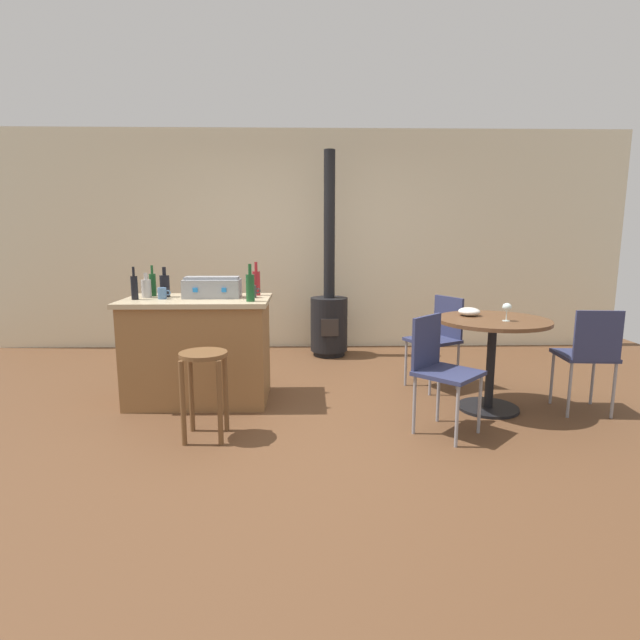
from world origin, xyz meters
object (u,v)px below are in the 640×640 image
(wine_glass, at_px, (507,308))
(bottle_0, at_px, (134,287))
(folding_chair_near, at_px, (589,352))
(toolbox, at_px, (212,288))
(folding_chair_left, at_px, (440,365))
(serving_bowl, at_px, (469,312))
(bottle_4, at_px, (250,287))
(bottle_2, at_px, (256,282))
(wooden_stool, at_px, (204,375))
(folding_chair_far, at_px, (438,334))
(dining_table, at_px, (492,341))
(wood_stove, at_px, (329,309))
(kitchen_island, at_px, (199,350))
(cup_0, at_px, (162,293))
(bottle_3, at_px, (146,288))
(bottle_5, at_px, (165,285))
(bottle_1, at_px, (153,284))
(cup_1, at_px, (252,291))

(wine_glass, bearing_deg, bottle_0, 173.71)
(folding_chair_near, bearing_deg, toolbox, 171.29)
(folding_chair_left, relative_size, serving_bowl, 4.76)
(folding_chair_left, bearing_deg, bottle_4, 159.11)
(bottle_2, height_order, serving_bowl, bottle_2)
(serving_bowl, bearing_deg, wine_glass, -51.13)
(wooden_stool, height_order, folding_chair_near, folding_chair_near)
(folding_chair_far, xyz_separation_m, bottle_0, (-2.67, -0.41, 0.50))
(dining_table, distance_m, folding_chair_far, 0.70)
(wood_stove, bearing_deg, kitchen_island, -126.65)
(bottle_0, xyz_separation_m, cup_0, (0.22, 0.04, -0.06))
(bottle_3, relative_size, bottle_5, 0.81)
(bottle_4, bearing_deg, wooden_stool, -112.87)
(kitchen_island, distance_m, bottle_1, 0.72)
(folding_chair_far, relative_size, bottle_4, 2.81)
(folding_chair_far, bearing_deg, kitchen_island, -171.09)
(bottle_5, bearing_deg, bottle_1, 147.07)
(folding_chair_far, xyz_separation_m, wine_glass, (0.34, -0.74, 0.37))
(wood_stove, distance_m, cup_1, 1.78)
(folding_chair_far, bearing_deg, serving_bowl, -75.41)
(dining_table, distance_m, bottle_2, 2.07)
(bottle_1, height_order, cup_0, bottle_1)
(wooden_stool, height_order, cup_1, cup_1)
(bottle_2, relative_size, bottle_3, 1.40)
(wooden_stool, xyz_separation_m, serving_bowl, (2.09, 0.70, 0.34))
(bottle_1, xyz_separation_m, cup_0, (0.14, -0.21, -0.06))
(folding_chair_left, height_order, bottle_1, bottle_1)
(bottle_3, distance_m, wine_glass, 3.00)
(wood_stove, bearing_deg, bottle_1, -138.57)
(cup_0, bearing_deg, toolbox, 11.49)
(wood_stove, xyz_separation_m, bottle_2, (-0.71, -1.41, 0.45))
(bottle_2, bearing_deg, cup_0, -163.01)
(folding_chair_near, height_order, wood_stove, wood_stove)
(bottle_4, bearing_deg, dining_table, -2.71)
(toolbox, relative_size, wine_glass, 3.34)
(toolbox, relative_size, bottle_5, 1.84)
(bottle_2, relative_size, bottle_5, 1.14)
(wood_stove, relative_size, bottle_0, 8.66)
(bottle_3, bearing_deg, bottle_5, 5.87)
(bottle_3, xyz_separation_m, cup_1, (0.91, -0.05, -0.03))
(folding_chair_far, xyz_separation_m, cup_0, (-2.46, -0.38, 0.44))
(dining_table, xyz_separation_m, bottle_5, (-2.74, 0.39, 0.42))
(wood_stove, xyz_separation_m, serving_bowl, (1.10, -1.75, 0.24))
(folding_chair_near, bearing_deg, kitchen_island, 172.46)
(kitchen_island, xyz_separation_m, bottle_0, (-0.50, -0.07, 0.55))
(toolbox, bearing_deg, dining_table, -8.47)
(bottle_1, bearing_deg, folding_chair_near, -9.45)
(bottle_3, bearing_deg, folding_chair_left, -19.40)
(folding_chair_near, distance_m, bottle_2, 2.82)
(bottle_1, relative_size, bottle_5, 1.03)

